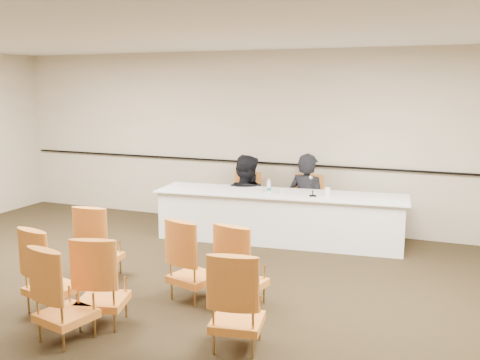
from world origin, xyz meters
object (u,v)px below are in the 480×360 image
object	(u,v)px
aud_chair_front_mid	(193,259)
aud_chair_back_mid	(102,280)
microphone	(313,187)
aud_chair_back_right	(237,299)
panel_table	(279,217)
panelist_second	(245,208)
coffee_cup	(327,192)
panelist_second_chair	(245,201)
aud_chair_front_left	(100,241)
aud_chair_back_left	(51,269)
water_bottle	(269,186)
aud_chair_front_right	(242,264)
aud_chair_extra	(65,293)
panelist_main	(307,208)
panelist_main_chair	(307,205)
drinking_glass	(282,191)

from	to	relation	value
aud_chair_front_mid	aud_chair_back_mid	xyz separation A→B (m)	(-0.56, -0.95, 0.00)
microphone	aud_chair_back_right	size ratio (longest dim) A/B	0.31
panel_table	panelist_second	bearing A→B (deg)	141.48
coffee_cup	aud_chair_front_mid	bearing A→B (deg)	-110.37
panelist_second_chair	aud_chair_back_right	distance (m)	4.20
aud_chair_front_left	aud_chair_back_left	world-z (taller)	same
water_bottle	panelist_second_chair	bearing A→B (deg)	138.09
panelist_second_chair	aud_chair_front_left	bearing A→B (deg)	-112.30
panel_table	panelist_second_chair	xyz separation A→B (m)	(-0.77, 0.49, 0.09)
aud_chair_back_right	aud_chair_front_mid	bearing A→B (deg)	125.16
aud_chair_front_right	aud_chair_extra	world-z (taller)	same
panelist_main	aud_chair_front_left	bearing A→B (deg)	69.46
panelist_main	panelist_main_chair	distance (m)	0.05
aud_chair_front_left	aud_chair_front_right	size ratio (longest dim) A/B	1.00
panelist_second_chair	coffee_cup	distance (m)	1.64
panel_table	panelist_main_chair	distance (m)	0.67
drinking_glass	aud_chair_extra	size ratio (longest dim) A/B	0.11
panelist_main	panelist_second_chair	xyz separation A→B (m)	(-1.05, -0.11, 0.05)
panelist_main_chair	aud_chair_front_left	xyz separation A→B (m)	(-1.90, -2.97, 0.00)
panelist_second_chair	aud_chair_back_left	size ratio (longest dim) A/B	1.00
drinking_glass	aud_chair_back_left	xyz separation A→B (m)	(-1.53, -3.35, -0.35)
panelist_second	coffee_cup	size ratio (longest dim) A/B	13.63
aud_chair_back_mid	aud_chair_back_right	size ratio (longest dim) A/B	1.00
panelist_second_chair	aud_chair_front_right	distance (m)	3.23
panelist_main	panel_table	bearing A→B (deg)	76.98
aud_chair_front_right	aud_chair_back_left	xyz separation A→B (m)	(-1.83, -0.91, 0.00)
panelist_second_chair	aud_chair_back_mid	xyz separation A→B (m)	(0.02, -3.99, 0.00)
aud_chair_front_right	aud_chair_back_left	world-z (taller)	same
microphone	panelist_main	bearing A→B (deg)	84.45
coffee_cup	aud_chair_back_mid	bearing A→B (deg)	-113.27
panelist_main_chair	drinking_glass	distance (m)	0.80
aud_chair_front_left	aud_chair_front_mid	bearing A→B (deg)	-12.33
panel_table	drinking_glass	world-z (taller)	drinking_glass
panelist_main	drinking_glass	bearing A→B (deg)	84.92
panelist_main	aud_chair_front_left	distance (m)	3.53
panelist_main	panelist_second	xyz separation A→B (m)	(-1.05, -0.11, -0.07)
drinking_glass	aud_chair_front_mid	size ratio (longest dim) A/B	0.11
panel_table	aud_chair_front_right	xyz separation A→B (m)	(0.38, -2.52, 0.09)
drinking_glass	panelist_main	bearing A→B (deg)	72.94
panel_table	water_bottle	world-z (taller)	water_bottle
water_bottle	aud_chair_back_right	size ratio (longest dim) A/B	0.22
panelist_main	aud_chair_back_mid	xyz separation A→B (m)	(-1.04, -4.10, 0.05)
panel_table	aud_chair_back_mid	distance (m)	3.58
panelist_second_chair	panelist_second	bearing A→B (deg)	0.00
aud_chair_back_right	microphone	bearing A→B (deg)	82.49
aud_chair_back_mid	aud_chair_extra	size ratio (longest dim) A/B	1.00
aud_chair_back_right	panelist_main	bearing A→B (deg)	85.80
drinking_glass	aud_chair_front_mid	xyz separation A→B (m)	(-0.27, -2.47, -0.35)
panelist_main_chair	panelist_second_chair	world-z (taller)	same
panelist_second_chair	aud_chair_back_right	size ratio (longest dim) A/B	1.00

